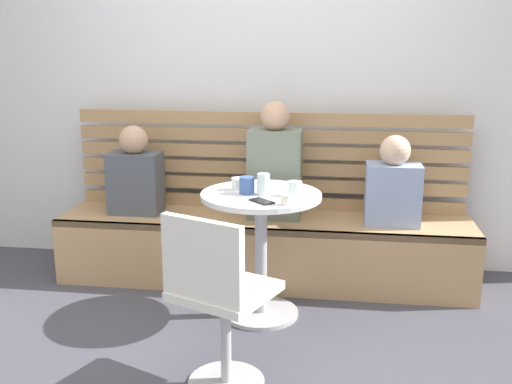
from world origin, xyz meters
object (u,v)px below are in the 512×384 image
(person_child_left, at_px, (393,186))
(white_chair, at_px, (217,297))
(cup_glass_tall, at_px, (263,184))
(cafe_table, at_px, (261,231))
(booth_bench, at_px, (263,249))
(cup_glass_short, at_px, (295,188))
(cup_espresso_small, at_px, (286,200))
(cup_mug_blue, at_px, (247,185))
(person_child_middle, at_px, (135,175))
(cup_ceramic_white, at_px, (238,184))
(phone_on_table, at_px, (262,201))
(person_adult, at_px, (275,166))

(person_child_left, bearing_deg, white_chair, -123.24)
(cup_glass_tall, bearing_deg, cafe_table, 114.63)
(person_child_left, bearing_deg, booth_bench, 178.75)
(cafe_table, relative_size, cup_glass_short, 9.25)
(white_chair, relative_size, person_child_left, 1.50)
(cup_espresso_small, relative_size, cup_mug_blue, 0.59)
(person_child_middle, height_order, cup_ceramic_white, person_child_middle)
(white_chair, bearing_deg, cup_mug_blue, 89.07)
(person_child_middle, height_order, cup_glass_short, person_child_middle)
(cafe_table, relative_size, phone_on_table, 5.29)
(person_child_left, relative_size, cup_glass_tall, 4.72)
(cafe_table, height_order, cup_glass_short, cup_glass_short)
(booth_bench, relative_size, cafe_table, 3.65)
(person_adult, xyz_separation_m, cup_mug_blue, (-0.09, -0.57, 0.01))
(phone_on_table, bearing_deg, cup_mug_blue, 76.26)
(booth_bench, bearing_deg, cup_glass_tall, -82.89)
(cafe_table, xyz_separation_m, cup_glass_short, (0.19, -0.03, 0.26))
(cup_espresso_small, bearing_deg, booth_bench, 105.87)
(person_adult, bearing_deg, phone_on_table, -89.09)
(booth_bench, bearing_deg, cup_ceramic_white, -100.60)
(booth_bench, distance_m, cafe_table, 0.60)
(cup_mug_blue, height_order, cup_glass_tall, cup_glass_tall)
(cafe_table, bearing_deg, cup_glass_tall, -65.37)
(white_chair, xyz_separation_m, cup_ceramic_white, (-0.05, 0.86, 0.31))
(white_chair, xyz_separation_m, cup_glass_tall, (0.11, 0.77, 0.34))
(person_child_left, bearing_deg, phone_on_table, -136.89)
(cup_mug_blue, bearing_deg, phone_on_table, -57.84)
(cup_espresso_small, bearing_deg, white_chair, -113.46)
(cup_glass_tall, bearing_deg, cup_glass_short, 3.10)
(white_chair, relative_size, cup_glass_short, 10.63)
(person_adult, height_order, cup_glass_tall, person_adult)
(cup_espresso_small, bearing_deg, person_child_middle, 144.87)
(person_child_left, bearing_deg, person_child_middle, 179.01)
(cup_espresso_small, bearing_deg, cup_glass_tall, 126.83)
(person_child_middle, bearing_deg, cup_ceramic_white, -31.23)
(cup_espresso_small, xyz_separation_m, phone_on_table, (-0.13, 0.04, -0.02))
(white_chair, bearing_deg, phone_on_table, 79.09)
(booth_bench, distance_m, person_adult, 0.56)
(person_child_left, distance_m, phone_on_table, 1.01)
(cup_glass_tall, bearing_deg, cup_ceramic_white, 148.67)
(person_adult, relative_size, cup_mug_blue, 8.00)
(person_child_middle, relative_size, cup_ceramic_white, 7.38)
(cafe_table, xyz_separation_m, cup_mug_blue, (-0.08, -0.02, 0.27))
(cafe_table, bearing_deg, white_chair, -96.27)
(phone_on_table, bearing_deg, white_chair, -146.81)
(white_chair, bearing_deg, cup_ceramic_white, 93.22)
(cafe_table, relative_size, person_adult, 0.97)
(booth_bench, height_order, cup_mug_blue, cup_mug_blue)
(person_child_middle, bearing_deg, cafe_table, -29.91)
(cup_glass_short, bearing_deg, cup_espresso_small, -98.36)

